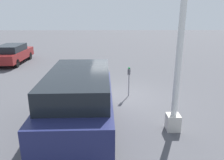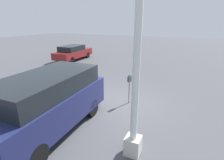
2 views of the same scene
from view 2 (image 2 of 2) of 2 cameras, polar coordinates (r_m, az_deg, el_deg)
ground_plane at (r=8.33m, az=2.22°, el=-7.64°), size 80.00×80.00×0.00m
parking_meter_near at (r=8.03m, az=5.68°, el=-0.75°), size 0.22×0.15×1.40m
lamp_post at (r=4.42m, az=7.84°, el=1.05°), size 0.44×0.44×6.35m
parked_van at (r=6.39m, az=-20.46°, el=-6.44°), size 4.77×2.16×2.02m
car_distant at (r=18.03m, az=-12.61°, el=8.83°), size 4.52×1.79×1.45m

